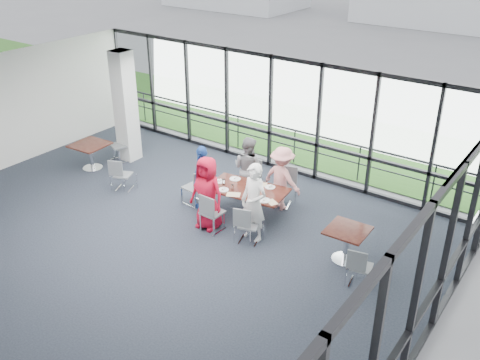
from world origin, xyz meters
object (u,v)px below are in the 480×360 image
Objects in this scene: structural_column at (125,107)px; chair_main_nl at (212,212)px; chair_main_end at (194,187)px; main_table at (247,194)px; chair_main_nr at (249,225)px; chair_main_fr at (281,187)px; diner_near_right at (254,203)px; chair_spare_lb at (119,145)px; chair_spare_r at (361,267)px; side_table_left at (90,148)px; diner_end at (203,177)px; diner_near_left at (207,193)px; diner_far_right at (282,178)px; side_table_right at (347,235)px; diner_far_left at (248,168)px; chair_main_fl at (247,180)px; chair_spare_la at (123,175)px.

structural_column is 3.44× the size of chair_main_nl.
main_table is at bearing 105.86° from chair_main_end.
chair_main_nr is 0.88× the size of chair_main_fr.
chair_main_end is (-2.11, 0.63, 0.03)m from chair_main_nr.
chair_spare_lb is (-5.51, 1.15, -0.40)m from diner_near_right.
diner_near_right reaches higher than chair_spare_r.
diner_end is at bearing 2.33° from side_table_left.
diner_near_right is (5.78, -0.32, 0.26)m from side_table_left.
diner_near_left reaches higher than chair_main_fr.
diner_end is at bearing -177.59° from main_table.
diner_near_right is at bearing 60.08° from diner_end.
diner_near_left is 0.45m from chair_main_nl.
structural_column is 5.26m from diner_far_right.
main_table is 2.71m from side_table_right.
diner_far_left is at bearing 132.69° from diner_end.
chair_main_fr is (-0.08, 0.11, -0.32)m from diner_far_right.
side_table_left is 4.71m from chair_main_fl.
chair_main_fl reaches higher than chair_main_fr.
structural_column is 3.84× the size of chair_spare_la.
structural_column is at bearing 161.21° from chair_main_nl.
side_table_left is 0.98× the size of chair_spare_lb.
chair_spare_la is at bearing 175.31° from diner_near_left.
structural_column is 2.33m from chair_spare_la.
chair_main_nr is at bearing -16.84° from structural_column.
chair_spare_la is at bearing 159.57° from chair_main_nr.
main_table is 0.96m from diner_far_right.
chair_main_fl is (4.21, 0.04, -1.11)m from structural_column.
chair_main_fl is at bearing 134.20° from diner_end.
chair_main_nr is at bearing -172.79° from chair_spare_lb.
chair_main_fr is at bearing -48.42° from diner_far_right.
main_table is 1.12× the size of diner_near_left.
side_table_left is 5.63m from chair_main_fr.
chair_spare_lb is (-4.38, 1.35, -0.37)m from diner_near_left.
chair_main_end is at bearing 150.68° from chair_main_nl.
chair_main_fl reaches higher than chair_spare_la.
diner_near_right is 0.51m from chair_main_nr.
chair_main_fl is at bearing 14.40° from side_table_left.
diner_end reaches higher than chair_main_end.
chair_spare_la is at bearing 28.99° from diner_far_left.
diner_far_left is at bearing 136.07° from diner_near_right.
structural_column reaches higher than diner_far_left.
diner_near_left is 0.97m from diner_end.
diner_end is (-1.59, -1.05, 0.01)m from diner_far_right.
chair_main_fr is (0.91, 0.15, -0.00)m from chair_main_fl.
chair_main_fl reaches higher than side_table_left.
chair_spare_la is at bearing 178.09° from chair_main_nl.
chair_spare_r is at bearing 3.59° from diner_near_right.
diner_far_right is at bearing 105.64° from diner_near_right.
chair_spare_la reaches higher than chair_spare_r.
diner_far_right is 1.91m from diner_end.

